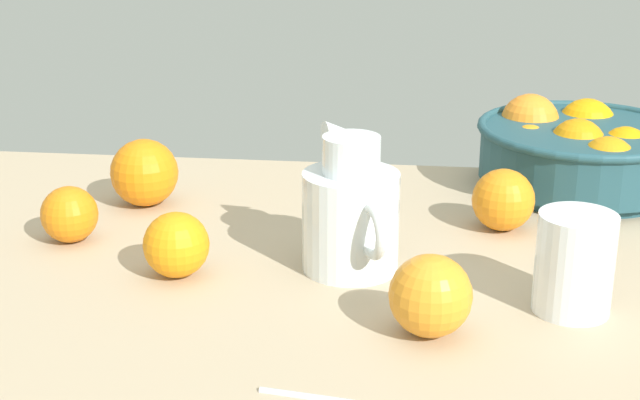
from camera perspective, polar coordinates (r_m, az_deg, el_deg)
name	(u,v)px	position (r cm, az deg, el deg)	size (l,w,h in cm)	color
ground_plane	(315,288)	(102.71, -0.30, -5.35)	(128.08, 81.33, 3.00)	tan
fruit_bowl	(580,150)	(133.33, 15.52, 2.95)	(28.90, 28.90, 11.39)	#234C56
juice_pitcher	(351,221)	(101.73, 1.89, -1.30)	(10.57, 14.06, 15.87)	white
juice_glass	(574,270)	(95.92, 15.17, -4.13)	(7.74, 7.74, 10.20)	white
loose_orange_0	(144,173)	(123.49, -10.63, 1.64)	(8.78, 8.78, 8.78)	orange
loose_orange_1	(430,296)	(88.85, 6.73, -5.80)	(7.94, 7.94, 7.94)	orange
loose_orange_2	(503,200)	(115.42, 11.08, 0.01)	(7.59, 7.59, 7.59)	orange
loose_orange_3	(69,214)	(113.74, -14.99, -0.85)	(6.70, 6.70, 6.70)	orange
loose_orange_4	(176,245)	(101.79, -8.73, -2.71)	(7.16, 7.16, 7.16)	orange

